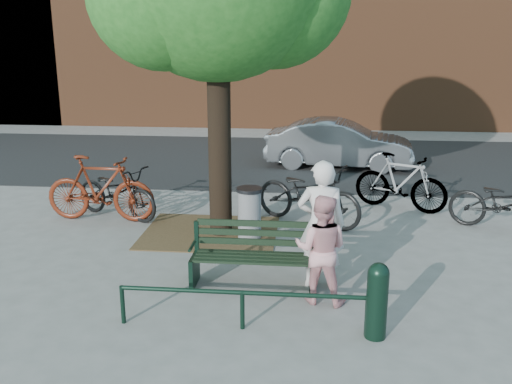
# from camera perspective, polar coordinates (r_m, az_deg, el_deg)

# --- Properties ---
(ground) EXTENTS (90.00, 90.00, 0.00)m
(ground) POSITION_cam_1_polar(r_m,az_deg,el_deg) (8.27, -0.35, -9.46)
(ground) COLOR gray
(ground) RESTS_ON ground
(dirt_pit) EXTENTS (2.40, 2.00, 0.02)m
(dirt_pit) POSITION_cam_1_polar(r_m,az_deg,el_deg) (10.42, -4.59, -4.05)
(dirt_pit) COLOR brown
(dirt_pit) RESTS_ON ground
(road) EXTENTS (40.00, 7.00, 0.01)m
(road) POSITION_cam_1_polar(r_m,az_deg,el_deg) (16.35, 2.72, 3.22)
(road) COLOR black
(road) RESTS_ON ground
(park_bench) EXTENTS (1.74, 0.54, 0.97)m
(park_bench) POSITION_cam_1_polar(r_m,az_deg,el_deg) (8.15, -0.30, -6.18)
(park_bench) COLOR black
(park_bench) RESTS_ON ground
(guard_railing) EXTENTS (3.06, 0.06, 0.51)m
(guard_railing) POSITION_cam_1_polar(r_m,az_deg,el_deg) (7.02, -1.38, -10.60)
(guard_railing) COLOR black
(guard_railing) RESTS_ON ground
(person_left) EXTENTS (0.69, 0.46, 1.84)m
(person_left) POSITION_cam_1_polar(r_m,az_deg,el_deg) (8.03, 6.52, -3.25)
(person_left) COLOR beige
(person_left) RESTS_ON ground
(person_right) EXTENTS (0.82, 0.69, 1.49)m
(person_right) POSITION_cam_1_polar(r_m,az_deg,el_deg) (7.63, 6.52, -5.70)
(person_right) COLOR #D69397
(person_right) RESTS_ON ground
(bollard) EXTENTS (0.25, 0.25, 0.95)m
(bollard) POSITION_cam_1_polar(r_m,az_deg,el_deg) (6.94, 12.01, -10.33)
(bollard) COLOR black
(bollard) RESTS_ON ground
(litter_bin) EXTENTS (0.45, 0.45, 0.92)m
(litter_bin) POSITION_cam_1_polar(r_m,az_deg,el_deg) (9.98, -0.66, -2.12)
(litter_bin) COLOR gray
(litter_bin) RESTS_ON ground
(bicycle_a) EXTENTS (2.09, 1.47, 1.04)m
(bicycle_a) POSITION_cam_1_polar(r_m,az_deg,el_deg) (11.45, -13.76, 0.04)
(bicycle_a) COLOR black
(bicycle_a) RESTS_ON ground
(bicycle_b) EXTENTS (2.15, 0.68, 1.28)m
(bicycle_b) POSITION_cam_1_polar(r_m,az_deg,el_deg) (11.29, -15.31, 0.34)
(bicycle_b) COLOR #541B0C
(bicycle_b) RESTS_ON ground
(bicycle_c) EXTENTS (2.30, 1.74, 1.16)m
(bicycle_c) POSITION_cam_1_polar(r_m,az_deg,el_deg) (10.78, 5.27, -0.21)
(bicycle_c) COLOR black
(bicycle_c) RESTS_ON ground
(bicycle_d) EXTENTS (1.97, 1.34, 1.16)m
(bicycle_d) POSITION_cam_1_polar(r_m,az_deg,el_deg) (11.98, 14.26, 0.97)
(bicycle_d) COLOR gray
(bicycle_d) RESTS_ON ground
(bicycle_e) EXTENTS (2.14, 1.52, 1.07)m
(bicycle_e) POSITION_cam_1_polar(r_m,az_deg,el_deg) (11.26, 23.79, -1.05)
(bicycle_e) COLOR black
(bicycle_e) RESTS_ON ground
(parked_car) EXTENTS (4.03, 1.79, 1.29)m
(parked_car) POSITION_cam_1_polar(r_m,az_deg,el_deg) (15.50, 8.31, 4.79)
(parked_car) COLOR gray
(parked_car) RESTS_ON ground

